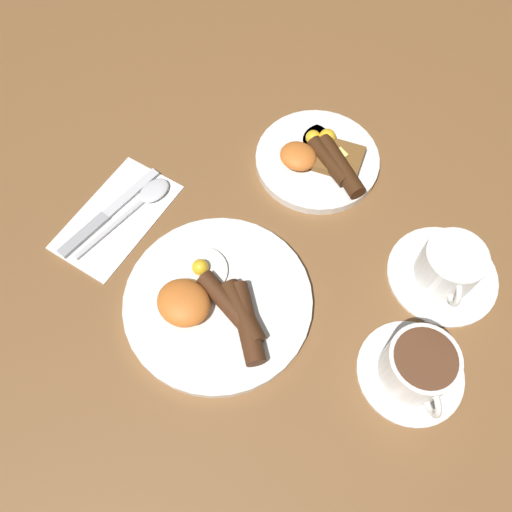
{
  "coord_description": "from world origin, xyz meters",
  "views": [
    {
      "loc": [
        0.19,
        -0.18,
        0.67
      ],
      "look_at": [
        0.01,
        0.08,
        0.03
      ],
      "focal_mm": 35.0,
      "sensor_mm": 36.0,
      "label": 1
    }
  ],
  "objects_px": {
    "spoon": "(145,198)",
    "breakfast_plate_far": "(320,158)",
    "knife": "(105,216)",
    "breakfast_plate_near": "(217,302)",
    "teacup_near": "(417,367)",
    "teacup_far": "(448,268)"
  },
  "relations": [
    {
      "from": "breakfast_plate_near",
      "to": "knife",
      "type": "relative_size",
      "value": 1.34
    },
    {
      "from": "teacup_far",
      "to": "spoon",
      "type": "bearing_deg",
      "value": -161.07
    },
    {
      "from": "breakfast_plate_far",
      "to": "teacup_near",
      "type": "relative_size",
      "value": 1.42
    },
    {
      "from": "breakfast_plate_far",
      "to": "teacup_far",
      "type": "height_order",
      "value": "teacup_far"
    },
    {
      "from": "breakfast_plate_near",
      "to": "teacup_near",
      "type": "bearing_deg",
      "value": 15.02
    },
    {
      "from": "teacup_far",
      "to": "knife",
      "type": "bearing_deg",
      "value": -155.76
    },
    {
      "from": "breakfast_plate_near",
      "to": "spoon",
      "type": "bearing_deg",
      "value": 159.09
    },
    {
      "from": "knife",
      "to": "spoon",
      "type": "relative_size",
      "value": 1.05
    },
    {
      "from": "spoon",
      "to": "breakfast_plate_near",
      "type": "bearing_deg",
      "value": -104.68
    },
    {
      "from": "breakfast_plate_near",
      "to": "spoon",
      "type": "xyz_separation_m",
      "value": [
        -0.2,
        0.08,
        -0.01
      ]
    },
    {
      "from": "knife",
      "to": "breakfast_plate_far",
      "type": "bearing_deg",
      "value": -32.69
    },
    {
      "from": "breakfast_plate_near",
      "to": "teacup_near",
      "type": "distance_m",
      "value": 0.28
    },
    {
      "from": "teacup_near",
      "to": "spoon",
      "type": "bearing_deg",
      "value": 179.5
    },
    {
      "from": "teacup_far",
      "to": "breakfast_plate_far",
      "type": "bearing_deg",
      "value": 164.88
    },
    {
      "from": "breakfast_plate_far",
      "to": "teacup_near",
      "type": "height_order",
      "value": "teacup_near"
    },
    {
      "from": "breakfast_plate_far",
      "to": "knife",
      "type": "relative_size",
      "value": 1.01
    },
    {
      "from": "teacup_far",
      "to": "knife",
      "type": "height_order",
      "value": "teacup_far"
    },
    {
      "from": "teacup_near",
      "to": "breakfast_plate_near",
      "type": "bearing_deg",
      "value": -164.98
    },
    {
      "from": "teacup_near",
      "to": "knife",
      "type": "height_order",
      "value": "teacup_near"
    },
    {
      "from": "teacup_near",
      "to": "teacup_far",
      "type": "relative_size",
      "value": 0.89
    },
    {
      "from": "breakfast_plate_far",
      "to": "spoon",
      "type": "distance_m",
      "value": 0.29
    },
    {
      "from": "spoon",
      "to": "breakfast_plate_far",
      "type": "bearing_deg",
      "value": -33.68
    }
  ]
}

